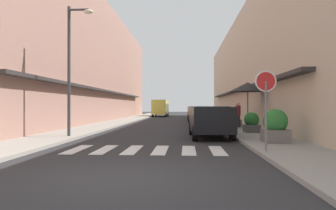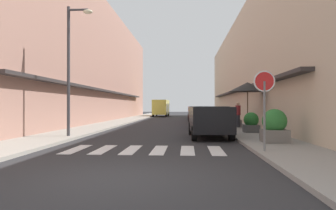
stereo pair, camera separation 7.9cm
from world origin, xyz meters
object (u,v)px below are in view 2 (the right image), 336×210
(planter_far, at_px, (233,118))
(planter_corner, at_px, (274,126))
(parked_car_mid, at_px, (202,114))
(parked_car_far, at_px, (199,112))
(planter_midblock, at_px, (251,123))
(parked_car_near, at_px, (209,118))
(round_street_sign, at_px, (264,90))
(cafe_umbrella, at_px, (248,87))
(delivery_van, at_px, (161,107))
(parked_car_distant, at_px, (197,111))
(pedestrian_walking_near, at_px, (238,114))
(street_lamp, at_px, (72,58))

(planter_far, bearing_deg, planter_corner, -88.72)
(parked_car_mid, distance_m, parked_car_far, 6.77)
(planter_corner, relative_size, planter_midblock, 1.20)
(parked_car_near, height_order, round_street_sign, round_street_sign)
(cafe_umbrella, bearing_deg, delivery_van, 106.09)
(parked_car_near, bearing_deg, delivery_van, 99.25)
(parked_car_far, xyz_separation_m, round_street_sign, (1.30, -18.12, 1.06))
(delivery_van, xyz_separation_m, round_street_sign, (6.05, -34.07, 0.58))
(parked_car_distant, distance_m, round_street_sign, 24.15)
(parked_car_near, xyz_separation_m, delivery_van, (-4.75, 29.16, 0.49))
(cafe_umbrella, bearing_deg, parked_car_mid, 135.31)
(planter_corner, relative_size, pedestrian_walking_near, 0.78)
(street_lamp, relative_size, planter_corner, 4.72)
(planter_far, bearing_deg, planter_midblock, -87.00)
(round_street_sign, distance_m, pedestrian_walking_near, 10.70)
(parked_car_near, xyz_separation_m, street_lamp, (-6.29, -0.68, 2.77))
(street_lamp, xyz_separation_m, planter_far, (8.33, 7.25, -3.05))
(parked_car_mid, bearing_deg, pedestrian_walking_near, -18.18)
(parked_car_near, xyz_separation_m, round_street_sign, (1.30, -4.91, 1.06))
(planter_midblock, xyz_separation_m, planter_far, (-0.25, 4.77, 0.03))
(pedestrian_walking_near, bearing_deg, planter_midblock, 14.59)
(parked_car_far, height_order, pedestrian_walking_near, pedestrian_walking_near)
(planter_far, height_order, pedestrian_walking_near, pedestrian_walking_near)
(parked_car_mid, height_order, cafe_umbrella, cafe_umbrella)
(parked_car_near, bearing_deg, planter_far, 72.75)
(parked_car_distant, bearing_deg, parked_car_far, -90.00)
(parked_car_near, xyz_separation_m, planter_corner, (2.25, -2.60, -0.19))
(cafe_umbrella, bearing_deg, parked_car_near, -122.69)
(parked_car_near, bearing_deg, pedestrian_walking_near, 68.40)
(parked_car_far, height_order, planter_corner, parked_car_far)
(parked_car_far, height_order, planter_midblock, parked_car_far)
(delivery_van, relative_size, planter_corner, 4.34)
(parked_car_mid, xyz_separation_m, round_street_sign, (1.30, -11.35, 1.06))
(planter_corner, bearing_deg, planter_far, 91.28)
(parked_car_mid, xyz_separation_m, parked_car_far, (-0.00, 6.77, -0.00))
(delivery_van, height_order, planter_corner, delivery_van)
(delivery_van, height_order, pedestrian_walking_near, delivery_van)
(street_lamp, relative_size, planter_midblock, 5.68)
(parked_car_near, height_order, parked_car_distant, same)
(parked_car_mid, height_order, planter_corner, parked_car_mid)
(parked_car_far, bearing_deg, parked_car_distant, 90.00)
(planter_corner, height_order, pedestrian_walking_near, pedestrian_walking_near)
(street_lamp, bearing_deg, planter_midblock, 16.14)
(planter_far, xyz_separation_m, pedestrian_walking_near, (0.21, -0.88, 0.32))
(pedestrian_walking_near, bearing_deg, delivery_van, -149.35)
(parked_car_distant, height_order, street_lamp, street_lamp)
(parked_car_mid, xyz_separation_m, planter_far, (2.04, 0.14, -0.27))
(planter_midblock, bearing_deg, parked_car_distant, 97.51)
(street_lamp, height_order, planter_far, street_lamp)
(pedestrian_walking_near, bearing_deg, planter_far, -152.35)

